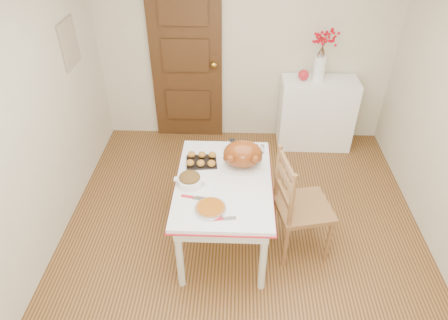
{
  "coord_description": "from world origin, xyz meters",
  "views": [
    {
      "loc": [
        -0.07,
        -2.55,
        2.9
      ],
      "look_at": [
        -0.18,
        0.15,
        0.91
      ],
      "focal_mm": 32.16,
      "sensor_mm": 36.0,
      "label": 1
    }
  ],
  "objects_px": {
    "sideboard": "(316,114)",
    "kitchen_table": "(224,211)",
    "chair_oak": "(304,205)",
    "pumpkin_pie": "(211,208)",
    "turkey_platter": "(243,155)"
  },
  "relations": [
    {
      "from": "sideboard",
      "to": "kitchen_table",
      "type": "bearing_deg",
      "value": -122.36
    },
    {
      "from": "turkey_platter",
      "to": "sideboard",
      "type": "bearing_deg",
      "value": 55.47
    },
    {
      "from": "kitchen_table",
      "to": "chair_oak",
      "type": "height_order",
      "value": "chair_oak"
    },
    {
      "from": "chair_oak",
      "to": "turkey_platter",
      "type": "bearing_deg",
      "value": 52.87
    },
    {
      "from": "chair_oak",
      "to": "turkey_platter",
      "type": "distance_m",
      "value": 0.68
    },
    {
      "from": "pumpkin_pie",
      "to": "sideboard",
      "type": "bearing_deg",
      "value": 60.65
    },
    {
      "from": "turkey_platter",
      "to": "pumpkin_pie",
      "type": "height_order",
      "value": "turkey_platter"
    },
    {
      "from": "pumpkin_pie",
      "to": "chair_oak",
      "type": "bearing_deg",
      "value": 21.79
    },
    {
      "from": "chair_oak",
      "to": "pumpkin_pie",
      "type": "relative_size",
      "value": 4.24
    },
    {
      "from": "kitchen_table",
      "to": "chair_oak",
      "type": "distance_m",
      "value": 0.72
    },
    {
      "from": "sideboard",
      "to": "turkey_platter",
      "type": "bearing_deg",
      "value": -121.42
    },
    {
      "from": "sideboard",
      "to": "kitchen_table",
      "type": "height_order",
      "value": "sideboard"
    },
    {
      "from": "kitchen_table",
      "to": "turkey_platter",
      "type": "height_order",
      "value": "turkey_platter"
    },
    {
      "from": "pumpkin_pie",
      "to": "kitchen_table",
      "type": "bearing_deg",
      "value": 76.59
    },
    {
      "from": "sideboard",
      "to": "pumpkin_pie",
      "type": "bearing_deg",
      "value": -119.35
    }
  ]
}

